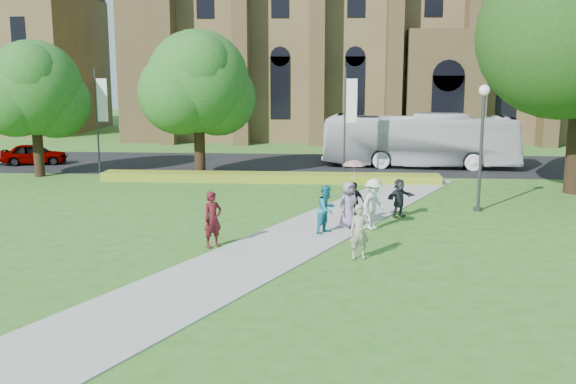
# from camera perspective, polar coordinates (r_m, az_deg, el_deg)

# --- Properties ---
(ground) EXTENTS (160.00, 160.00, 0.00)m
(ground) POSITION_cam_1_polar(r_m,az_deg,el_deg) (21.20, 0.10, -5.08)
(ground) COLOR #2F641E
(ground) RESTS_ON ground
(road) EXTENTS (160.00, 10.00, 0.02)m
(road) POSITION_cam_1_polar(r_m,az_deg,el_deg) (40.79, 2.10, 2.51)
(road) COLOR black
(road) RESTS_ON ground
(footpath) EXTENTS (15.58, 28.54, 0.04)m
(footpath) POSITION_cam_1_polar(r_m,az_deg,el_deg) (22.16, 0.28, -4.34)
(footpath) COLOR #B2B2A8
(footpath) RESTS_ON ground
(flower_hedge) EXTENTS (18.00, 1.40, 0.45)m
(flower_hedge) POSITION_cam_1_polar(r_m,az_deg,el_deg) (34.19, -1.68, 1.31)
(flower_hedge) COLOR gold
(flower_hedge) RESTS_ON ground
(streetlamp) EXTENTS (0.44, 0.44, 5.24)m
(streetlamp) POSITION_cam_1_polar(r_m,az_deg,el_deg) (27.64, 16.86, 5.08)
(streetlamp) COLOR #38383D
(streetlamp) RESTS_ON ground
(street_tree_0) EXTENTS (5.20, 5.20, 7.50)m
(street_tree_0) POSITION_cam_1_polar(r_m,az_deg,el_deg) (38.11, -21.66, 8.56)
(street_tree_0) COLOR #332114
(street_tree_0) RESTS_ON ground
(street_tree_1) EXTENTS (5.60, 5.60, 8.05)m
(street_tree_1) POSITION_cam_1_polar(r_m,az_deg,el_deg) (35.65, -8.00, 9.66)
(street_tree_1) COLOR #332114
(street_tree_1) RESTS_ON ground
(banner_pole_0) EXTENTS (0.70, 0.10, 6.00)m
(banner_pole_0) POSITION_cam_1_polar(r_m,az_deg,el_deg) (35.65, 5.27, 6.77)
(banner_pole_0) COLOR #38383D
(banner_pole_0) RESTS_ON ground
(banner_pole_1) EXTENTS (0.70, 0.10, 6.00)m
(banner_pole_1) POSITION_cam_1_polar(r_m,az_deg,el_deg) (38.05, -16.47, 6.62)
(banner_pole_1) COLOR #38383D
(banner_pole_1) RESTS_ON ground
(tour_coach) EXTENTS (11.97, 3.84, 3.28)m
(tour_coach) POSITION_cam_1_polar(r_m,az_deg,el_deg) (40.03, 11.62, 4.53)
(tour_coach) COLOR white
(tour_coach) RESTS_ON road
(car_0) EXTENTS (4.16, 2.48, 1.33)m
(car_0) POSITION_cam_1_polar(r_m,az_deg,el_deg) (43.51, -21.64, 3.17)
(car_0) COLOR gray
(car_0) RESTS_ON road
(pedestrian_0) EXTENTS (0.80, 0.79, 1.86)m
(pedestrian_0) POSITION_cam_1_polar(r_m,az_deg,el_deg) (21.28, -6.71, -2.41)
(pedestrian_0) COLOR #4E1117
(pedestrian_0) RESTS_ON footpath
(pedestrian_1) EXTENTS (1.03, 1.07, 1.74)m
(pedestrian_1) POSITION_cam_1_polar(r_m,az_deg,el_deg) (22.98, 3.45, -1.53)
(pedestrian_1) COLOR teal
(pedestrian_1) RESTS_ON footpath
(pedestrian_2) EXTENTS (1.29, 1.38, 1.87)m
(pedestrian_2) POSITION_cam_1_polar(r_m,az_deg,el_deg) (23.74, 7.59, -1.06)
(pedestrian_2) COLOR silver
(pedestrian_2) RESTS_ON footpath
(pedestrian_3) EXTENTS (1.00, 0.77, 1.58)m
(pedestrian_3) POSITION_cam_1_polar(r_m,az_deg,el_deg) (24.66, 5.83, -0.93)
(pedestrian_3) COLOR black
(pedestrian_3) RESTS_ON footpath
(pedestrian_4) EXTENTS (1.01, 0.96, 1.74)m
(pedestrian_4) POSITION_cam_1_polar(r_m,az_deg,el_deg) (23.77, 5.40, -1.16)
(pedestrian_4) COLOR gray
(pedestrian_4) RESTS_ON footpath
(pedestrian_5) EXTENTS (1.39, 1.23, 1.53)m
(pedestrian_5) POSITION_cam_1_polar(r_m,az_deg,el_deg) (25.96, 9.85, -0.51)
(pedestrian_5) COLOR #212327
(pedestrian_5) RESTS_ON footpath
(pedestrian_6) EXTENTS (0.66, 0.48, 1.69)m
(pedestrian_6) POSITION_cam_1_polar(r_m,az_deg,el_deg) (19.96, 6.37, -3.52)
(pedestrian_6) COLOR gray
(pedestrian_6) RESTS_ON footpath
(parasol) EXTENTS (1.01, 1.01, 0.70)m
(parasol) POSITION_cam_1_polar(r_m,az_deg,el_deg) (23.66, 5.89, 1.79)
(parasol) COLOR #D093A5
(parasol) RESTS_ON pedestrian_4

